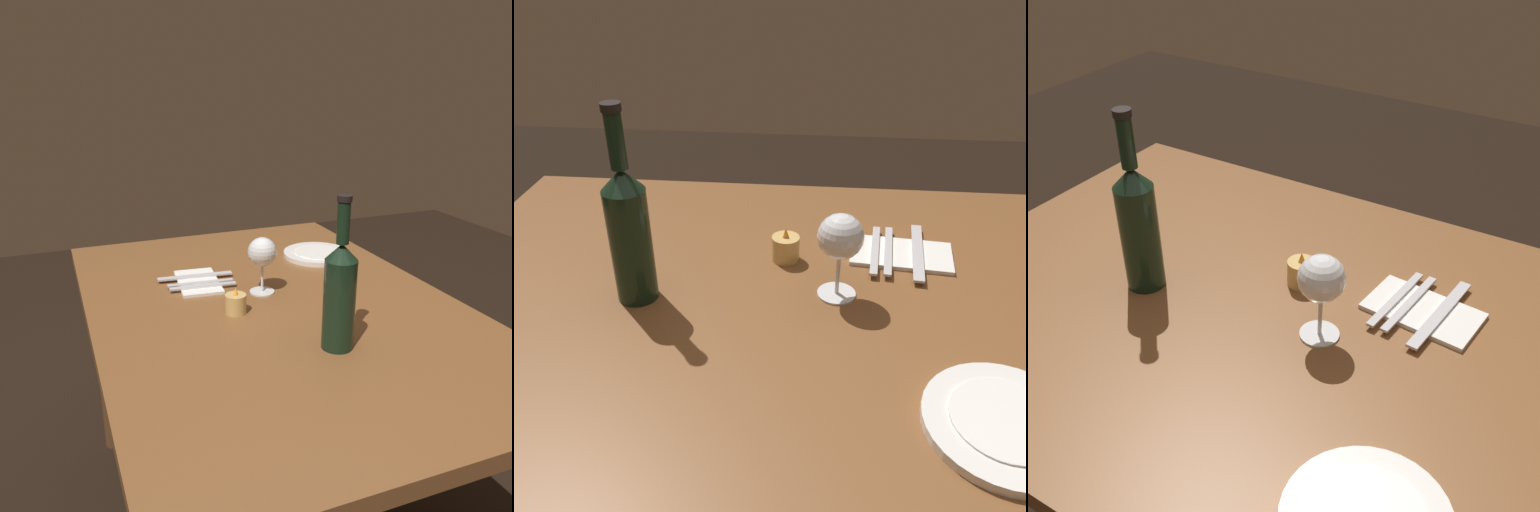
{
  "view_description": "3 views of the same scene",
  "coord_description": "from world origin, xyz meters",
  "views": [
    {
      "loc": [
        -1.15,
        0.5,
        1.3
      ],
      "look_at": [
        0.04,
        0.03,
        0.86
      ],
      "focal_mm": 38.11,
      "sensor_mm": 36.0,
      "label": 1
    },
    {
      "loc": [
        0.04,
        -0.78,
        1.29
      ],
      "look_at": [
        -0.03,
        -0.04,
        0.84
      ],
      "focal_mm": 38.63,
      "sensor_mm": 36.0,
      "label": 2
    },
    {
      "loc": [
        0.44,
        -0.71,
        1.43
      ],
      "look_at": [
        -0.01,
        0.03,
        0.85
      ],
      "focal_mm": 44.77,
      "sensor_mm": 36.0,
      "label": 3
    }
  ],
  "objects": [
    {
      "name": "wine_bottle",
      "position": [
        -0.26,
        -0.04,
        0.87
      ],
      "size": [
        0.07,
        0.07,
        0.33
      ],
      "color": "black",
      "rests_on": "dining_table"
    },
    {
      "name": "fork_inner",
      "position": [
        0.18,
        0.14,
        0.75
      ],
      "size": [
        0.03,
        0.18,
        0.0
      ],
      "color": "silver",
      "rests_on": "folded_napkin"
    },
    {
      "name": "fork_outer",
      "position": [
        0.15,
        0.14,
        0.75
      ],
      "size": [
        0.03,
        0.18,
        0.0
      ],
      "color": "silver",
      "rests_on": "folded_napkin"
    },
    {
      "name": "votive_candle",
      "position": [
        -0.02,
        0.11,
        0.76
      ],
      "size": [
        0.05,
        0.05,
        0.07
      ],
      "color": "#DBB266",
      "rests_on": "dining_table"
    },
    {
      "name": "dining_table",
      "position": [
        0.0,
        0.0,
        0.65
      ],
      "size": [
        1.3,
        0.9,
        0.74
      ],
      "color": "brown",
      "rests_on": "ground"
    },
    {
      "name": "wine_glass_left",
      "position": [
        0.08,
        -0.0,
        0.85
      ],
      "size": [
        0.08,
        0.08,
        0.15
      ],
      "color": "white",
      "rests_on": "dining_table"
    },
    {
      "name": "folded_napkin",
      "position": [
        0.2,
        0.14,
        0.74
      ],
      "size": [
        0.2,
        0.13,
        0.01
      ],
      "color": "white",
      "rests_on": "dining_table"
    },
    {
      "name": "table_knife",
      "position": [
        0.23,
        0.14,
        0.75
      ],
      "size": [
        0.04,
        0.21,
        0.0
      ],
      "color": "silver",
      "rests_on": "folded_napkin"
    }
  ]
}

